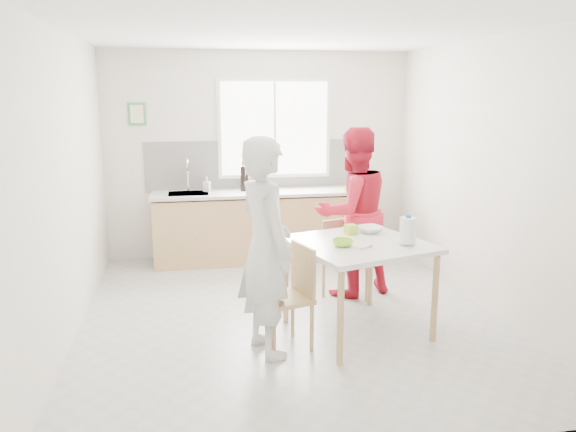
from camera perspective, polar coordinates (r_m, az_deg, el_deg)
name	(u,v)px	position (r m, az deg, el deg)	size (l,w,h in m)	color
ground	(290,315)	(5.65, 0.18, -10.01)	(4.50, 4.50, 0.00)	#B7B7B2
room_shell	(290,149)	(5.26, 0.19, 6.83)	(4.50, 4.50, 4.50)	silver
window	(275,129)	(7.48, -1.37, 8.86)	(1.50, 0.06, 1.30)	white
backsplash	(260,165)	(7.50, -2.89, 5.22)	(3.00, 0.02, 0.65)	white
picture_frame	(137,114)	(7.41, -15.10, 9.97)	(0.22, 0.03, 0.28)	#429147
kitchen_counter	(263,229)	(7.36, -2.56, -1.29)	(2.84, 0.64, 1.37)	tan
dining_table	(358,251)	(5.08, 7.16, -3.60)	(1.38, 1.38, 0.85)	silver
chair_left	(291,292)	(4.83, 0.28, -7.72)	(0.51, 0.51, 0.89)	tan
chair_far	(342,256)	(6.00, 5.52, -4.06)	(0.48, 0.48, 0.84)	tan
person_white	(266,248)	(4.61, -2.29, -3.24)	(0.67, 0.44, 1.83)	silver
person_red	(353,213)	(6.04, 6.58, 0.35)	(0.88, 0.69, 1.81)	red
bowl_green	(343,243)	(4.90, 5.58, -2.72)	(0.19, 0.19, 0.06)	#96DA32
bowl_white	(370,229)	(5.42, 8.35, -1.35)	(0.24, 0.24, 0.06)	white
milk_jug	(408,230)	(4.99, 12.11, -1.41)	(0.20, 0.14, 0.25)	white
green_box	(351,229)	(5.33, 6.41, -1.36)	(0.10, 0.10, 0.09)	#A1C82E
spoon	(365,248)	(4.84, 7.86, -3.23)	(0.01, 0.01, 0.16)	#A5A5AA
cutting_board	(354,188)	(7.49, 6.68, 2.83)	(0.35, 0.25, 0.01)	#89C72E
wine_bottle_a	(243,179)	(7.25, -4.58, 3.80)	(0.07, 0.07, 0.32)	black
wine_bottle_b	(246,179)	(7.33, -4.33, 3.81)	(0.07, 0.07, 0.30)	black
jar_amber	(256,184)	(7.30, -3.27, 3.24)	(0.06, 0.06, 0.16)	brown
soap_bottle	(207,184)	(7.29, -8.24, 3.22)	(0.08, 0.09, 0.19)	#999999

